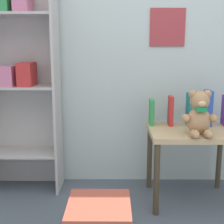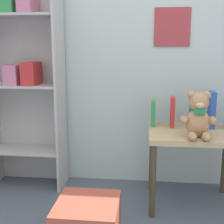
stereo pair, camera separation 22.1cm
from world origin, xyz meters
name	(u,v)px [view 2 (the right image)]	position (x,y,z in m)	size (l,w,h in m)	color
wall_back	(151,27)	(0.00, 1.49, 1.25)	(4.80, 0.07, 2.50)	silver
bookshelf_side	(26,74)	(-0.96, 1.33, 0.89)	(0.58, 0.28, 1.62)	#BCB7B2
display_table	(193,143)	(0.30, 1.10, 0.45)	(0.61, 0.47, 0.53)	tan
teddy_bear	(198,117)	(0.30, 0.97, 0.67)	(0.23, 0.21, 0.30)	tan
book_standing_green	(153,113)	(0.03, 1.25, 0.62)	(0.03, 0.13, 0.19)	#33934C
book_standing_red	(172,112)	(0.17, 1.23, 0.64)	(0.03, 0.11, 0.22)	red
book_standing_teal	(192,111)	(0.30, 1.24, 0.65)	(0.02, 0.11, 0.24)	teal
book_standing_blue	(212,110)	(0.44, 1.23, 0.66)	(0.04, 0.13, 0.26)	#2D51B7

